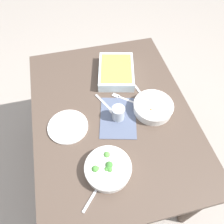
{
  "coord_description": "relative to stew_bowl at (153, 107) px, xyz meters",
  "views": [
    {
      "loc": [
        0.72,
        -0.18,
        1.79
      ],
      "look_at": [
        0.0,
        0.0,
        0.74
      ],
      "focal_mm": 35.82,
      "sensor_mm": 36.0,
      "label": 1
    }
  ],
  "objects": [
    {
      "name": "broccoli_bowl",
      "position": [
        0.29,
        -0.33,
        -0.0
      ],
      "size": [
        0.23,
        0.23,
        0.07
      ],
      "color": "silver",
      "rests_on": "dining_table"
    },
    {
      "name": "spoon_spare",
      "position": [
        -0.08,
        -0.25,
        -0.03
      ],
      "size": [
        0.17,
        0.09,
        0.01
      ],
      "color": "silver",
      "rests_on": "dining_table"
    },
    {
      "name": "baking_dish",
      "position": [
        -0.33,
        -0.13,
        0.0
      ],
      "size": [
        0.34,
        0.29,
        0.06
      ],
      "color": "silver",
      "rests_on": "dining_table"
    },
    {
      "name": "dining_table",
      "position": [
        -0.04,
        -0.23,
        -0.12
      ],
      "size": [
        1.2,
        0.9,
        0.74
      ],
      "color": "#4C3D33",
      "rests_on": "ground_plane"
    },
    {
      "name": "drink_cup",
      "position": [
        0.0,
        -0.21,
        0.01
      ],
      "size": [
        0.07,
        0.07,
        0.08
      ],
      "color": "#B2BCC6",
      "rests_on": "dining_table"
    },
    {
      "name": "side_plate",
      "position": [
        0.0,
        -0.49,
        -0.03
      ],
      "size": [
        0.22,
        0.22,
        0.01
      ],
      "primitive_type": "cylinder",
      "color": "white",
      "rests_on": "dining_table"
    },
    {
      "name": "placemat",
      "position": [
        0.0,
        -0.21,
        -0.03
      ],
      "size": [
        0.32,
        0.26,
        0.0
      ],
      "primitive_type": "cube",
      "rotation": [
        0.0,
        0.0,
        -0.25
      ],
      "color": "#4C5670",
      "rests_on": "dining_table"
    },
    {
      "name": "spoon_by_broccoli",
      "position": [
        0.37,
        -0.4,
        -0.03
      ],
      "size": [
        0.14,
        0.13,
        0.01
      ],
      "color": "silver",
      "rests_on": "dining_table"
    },
    {
      "name": "stew_bowl",
      "position": [
        0.0,
        0.0,
        0.0
      ],
      "size": [
        0.23,
        0.23,
        0.06
      ],
      "color": "silver",
      "rests_on": "dining_table"
    },
    {
      "name": "spoon_by_stew",
      "position": [
        -0.1,
        -0.02,
        -0.03
      ],
      "size": [
        0.18,
        0.05,
        0.01
      ],
      "color": "silver",
      "rests_on": "dining_table"
    },
    {
      "name": "fork_on_table",
      "position": [
        -0.12,
        -0.14,
        -0.03
      ],
      "size": [
        0.13,
        0.15,
        0.01
      ],
      "color": "silver",
      "rests_on": "dining_table"
    },
    {
      "name": "ground_plane",
      "position": [
        -0.04,
        -0.23,
        -0.77
      ],
      "size": [
        6.0,
        6.0,
        0.0
      ],
      "primitive_type": "plane",
      "color": "#9E9389"
    }
  ]
}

